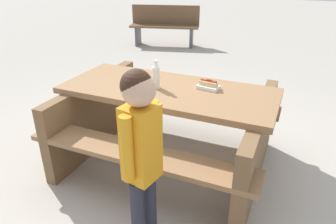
% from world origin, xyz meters
% --- Properties ---
extents(ground_plane, '(30.00, 30.00, 0.00)m').
position_xyz_m(ground_plane, '(0.00, 0.00, 0.00)').
color(ground_plane, '#ADA599').
rests_on(ground_plane, ground).
extents(picnic_table, '(1.91, 1.54, 0.75)m').
position_xyz_m(picnic_table, '(0.00, 0.00, 0.44)').
color(picnic_table, olive).
rests_on(picnic_table, ground).
extents(soda_bottle, '(0.06, 0.06, 0.24)m').
position_xyz_m(soda_bottle, '(-0.09, -0.03, 0.86)').
color(soda_bottle, silver).
rests_on(soda_bottle, picnic_table).
extents(hotdog_tray, '(0.20, 0.14, 0.08)m').
position_xyz_m(hotdog_tray, '(0.33, 0.09, 0.78)').
color(hotdog_tray, white).
rests_on(hotdog_tray, picnic_table).
extents(child_in_coat, '(0.21, 0.29, 1.22)m').
position_xyz_m(child_in_coat, '(0.16, -0.95, 0.78)').
color(child_in_coat, '#262633').
rests_on(child_in_coat, ground).
extents(park_bench_mid, '(1.55, 0.67, 0.85)m').
position_xyz_m(park_bench_mid, '(-1.55, 4.32, 0.45)').
color(park_bench_mid, brown).
rests_on(park_bench_mid, ground).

